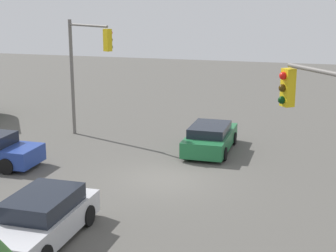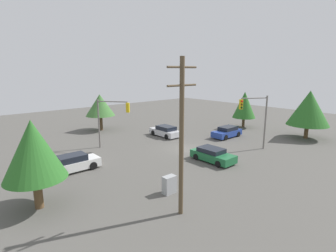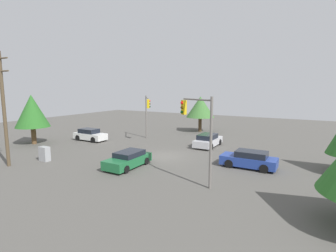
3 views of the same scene
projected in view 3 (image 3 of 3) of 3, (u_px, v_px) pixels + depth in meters
name	position (u px, v px, depth m)	size (l,w,h in m)	color
ground_plane	(165.00, 156.00, 25.29)	(80.00, 80.00, 0.00)	#54514C
sedan_white	(90.00, 135.00, 32.89)	(4.30, 1.86, 1.49)	silver
sedan_green	(128.00, 159.00, 21.89)	(2.02, 4.40, 1.32)	#1E6638
sedan_blue	(249.00, 160.00, 21.65)	(4.47, 1.94, 1.43)	#233D93
sedan_silver	(208.00, 140.00, 29.51)	(2.02, 4.53, 1.43)	silver
traffic_signal_main	(199.00, 125.00, 17.74)	(2.99, 1.79, 6.03)	slate
traffic_signal_cross	(147.00, 110.00, 32.88)	(2.51, 3.05, 5.59)	slate
utility_pole_tall	(4.00, 107.00, 21.50)	(2.20, 0.28, 9.50)	brown
electrical_cabinet	(45.00, 154.00, 23.66)	(0.96, 0.57, 1.31)	#9EA0A3
tree_left	(32.00, 111.00, 30.44)	(3.84, 3.84, 5.81)	brown
tree_behind	(200.00, 107.00, 39.18)	(4.21, 4.21, 5.32)	#4C3823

